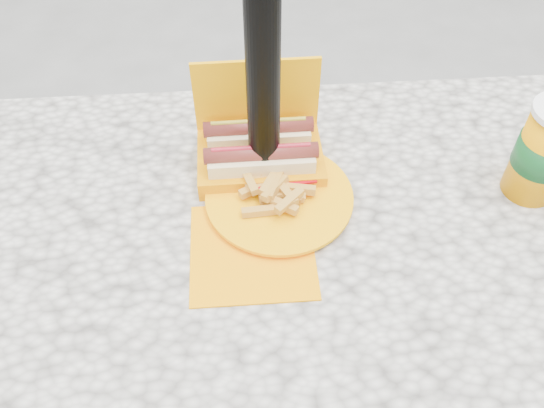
{
  "coord_description": "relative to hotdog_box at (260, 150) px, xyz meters",
  "views": [
    {
      "loc": [
        -0.04,
        -0.51,
        1.45
      ],
      "look_at": [
        0.0,
        0.05,
        0.8
      ],
      "focal_mm": 38.0,
      "sensor_mm": 36.0,
      "label": 1
    }
  ],
  "objects": [
    {
      "name": "picnic_table",
      "position": [
        0.01,
        -0.19,
        -0.15
      ],
      "size": [
        1.2,
        0.8,
        0.75
      ],
      "color": "beige",
      "rests_on": "ground"
    },
    {
      "name": "hotdog_box",
      "position": [
        0.0,
        0.0,
        0.0
      ],
      "size": [
        0.21,
        0.14,
        0.17
      ],
      "rotation": [
        0.0,
        0.0,
        0.01
      ],
      "color": "#FFA700",
      "rests_on": "picnic_table"
    },
    {
      "name": "fries_plate",
      "position": [
        0.02,
        -0.09,
        -0.03
      ],
      "size": [
        0.26,
        0.31,
        0.05
      ],
      "rotation": [
        0.0,
        0.0,
        -0.17
      ],
      "color": "#F99502",
      "rests_on": "picnic_table"
    },
    {
      "name": "soda_cup",
      "position": [
        0.43,
        -0.09,
        0.05
      ],
      "size": [
        0.09,
        0.09,
        0.17
      ],
      "rotation": [
        0.0,
        0.0,
        -0.22
      ],
      "color": "#F59600",
      "rests_on": "picnic_table"
    }
  ]
}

